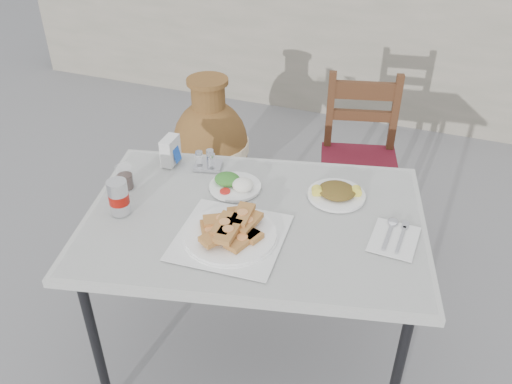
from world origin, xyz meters
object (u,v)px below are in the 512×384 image
at_px(salad_rice_plate, 235,184).
at_px(condiment_caddy, 208,162).
at_px(pide_plate, 230,230).
at_px(salad_chopped_plate, 337,192).
at_px(cafe_table, 254,228).
at_px(terracotta_urn, 211,146).
at_px(napkin_holder, 170,151).
at_px(chair, 359,160).
at_px(cola_glass, 125,178).
at_px(soda_can, 119,197).

distance_m(salad_rice_plate, condiment_caddy, 0.18).
bearing_deg(pide_plate, salad_chopped_plate, 52.72).
xyz_separation_m(cafe_table, salad_rice_plate, (-0.13, 0.14, 0.07)).
distance_m(salad_rice_plate, terracotta_urn, 1.06).
distance_m(pide_plate, salad_chopped_plate, 0.45).
height_order(salad_rice_plate, napkin_holder, napkin_holder).
bearing_deg(salad_chopped_plate, salad_rice_plate, -168.01).
bearing_deg(napkin_holder, cafe_table, -28.27).
xyz_separation_m(pide_plate, chair, (0.23, 1.11, -0.31)).
xyz_separation_m(cola_glass, condiment_caddy, (0.23, 0.24, -0.01)).
bearing_deg(cola_glass, soda_can, -64.56).
xyz_separation_m(pide_plate, salad_rice_plate, (-0.10, 0.28, -0.01)).
height_order(napkin_holder, terracotta_urn, napkin_holder).
xyz_separation_m(salad_rice_plate, condiment_caddy, (-0.16, 0.10, 0.01)).
bearing_deg(chair, terracotta_urn, 165.07).
bearing_deg(chair, salad_rice_plate, -125.60).
xyz_separation_m(cafe_table, chair, (0.20, 0.98, -0.23)).
xyz_separation_m(cafe_table, salad_chopped_plate, (0.24, 0.22, 0.07)).
distance_m(cafe_table, terracotta_urn, 1.22).
height_order(salad_chopped_plate, napkin_holder, napkin_holder).
relative_size(soda_can, cola_glass, 1.40).
bearing_deg(pide_plate, soda_can, -179.15).
bearing_deg(cola_glass, cafe_table, 0.12).
xyz_separation_m(pide_plate, cola_glass, (-0.48, 0.13, 0.01)).
relative_size(napkin_holder, chair, 0.13).
bearing_deg(pide_plate, terracotta_urn, 118.35).
height_order(condiment_caddy, chair, chair).
relative_size(cafe_table, salad_rice_plate, 6.80).
height_order(salad_rice_plate, terracotta_urn, salad_rice_plate).
bearing_deg(condiment_caddy, soda_can, -112.77).
xyz_separation_m(salad_chopped_plate, terracotta_urn, (-0.88, 0.77, -0.39)).
bearing_deg(cafe_table, salad_rice_plate, 133.20).
height_order(salad_rice_plate, condiment_caddy, condiment_caddy).
bearing_deg(napkin_holder, chair, 48.15).
bearing_deg(soda_can, napkin_holder, 88.71).
distance_m(cola_glass, napkin_holder, 0.23).
height_order(pide_plate, salad_chopped_plate, pide_plate).
xyz_separation_m(cola_glass, terracotta_urn, (-0.12, 0.99, -0.41)).
relative_size(chair, terracotta_urn, 1.14).
relative_size(napkin_holder, condiment_caddy, 0.91).
bearing_deg(napkin_holder, pide_plate, -42.91).
bearing_deg(condiment_caddy, salad_chopped_plate, -1.96).
bearing_deg(pide_plate, condiment_caddy, 124.37).
xyz_separation_m(cafe_table, condiment_caddy, (-0.29, 0.24, 0.08)).
bearing_deg(chair, soda_can, -134.06).
bearing_deg(napkin_holder, terracotta_urn, 102.54).
distance_m(salad_chopped_plate, napkin_holder, 0.68).
bearing_deg(salad_chopped_plate, cola_glass, -163.66).
relative_size(pide_plate, salad_chopped_plate, 1.74).
xyz_separation_m(cafe_table, napkin_holder, (-0.44, 0.22, 0.11)).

